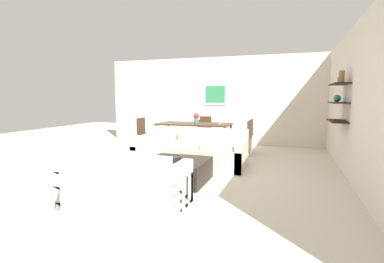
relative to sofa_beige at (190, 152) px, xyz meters
The scene contains 16 objects.
ground_plane 0.44m from the sofa_beige, 90.80° to the right, with size 18.00×18.00×0.00m, color beige.
back_wall_unit 3.38m from the sofa_beige, 84.82° to the left, with size 8.40×0.09×2.70m.
right_wall_shelf_unit 3.21m from the sofa_beige, ahead, with size 0.34×8.20×2.70m.
sofa_beige is the anchor object (origin of this frame).
loveseat_white 2.51m from the sofa_beige, 91.33° to the right, with size 1.62×0.90×0.78m.
coffee_table 1.22m from the sofa_beige, 81.61° to the right, with size 1.04×0.98×0.38m.
decorative_bowl 1.25m from the sofa_beige, 84.23° to the right, with size 0.29×0.29×0.07m.
dining_table 1.83m from the sofa_beige, 105.59° to the left, with size 2.00×0.92×0.75m.
dining_chair_left_near 2.42m from the sofa_beige, 141.30° to the left, with size 0.44×0.44×0.88m.
dining_chair_right_far 2.15m from the sofa_beige, 64.31° to the left, with size 0.44×0.44×0.88m.
dining_chair_head 2.64m from the sofa_beige, 100.50° to the left, with size 0.44×0.44×0.88m.
dining_chair_right_near 1.78m from the sofa_beige, 58.47° to the left, with size 0.44×0.44×0.88m.
wine_glass_head 2.25m from the sofa_beige, 102.74° to the left, with size 0.07×0.07×0.15m.
wine_glass_right_far 1.93m from the sofa_beige, 82.35° to the left, with size 0.08×0.08×0.14m.
wine_glass_right_near 1.72m from the sofa_beige, 81.27° to the left, with size 0.07×0.07×0.16m.
centerpiece_vase 1.93m from the sofa_beige, 103.81° to the left, with size 0.16×0.16×0.28m.
Camera 1 is at (2.01, -5.42, 1.44)m, focal length 27.11 mm.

